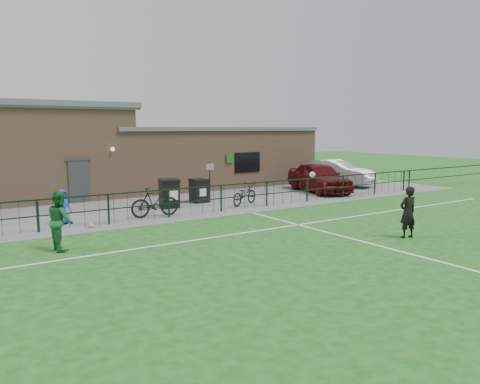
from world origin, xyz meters
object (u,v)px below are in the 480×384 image
sign_post (210,182)px  car_maroon (319,177)px  outfield_player (60,221)px  spectator_child (63,207)px  wheelie_bin_left (169,194)px  wheelie_bin_right (199,191)px  ball_ground (91,225)px  car_silver (335,173)px  bicycle_e (244,194)px  bicycle_d (155,202)px

sign_post → car_maroon: sign_post is taller
outfield_player → spectator_child: bearing=-15.6°
wheelie_bin_left → car_maroon: bearing=13.1°
wheelie_bin_left → wheelie_bin_right: 1.94m
spectator_child → ball_ground: 1.51m
wheelie_bin_right → outfield_player: size_ratio=0.60×
car_silver → ball_ground: size_ratio=25.29×
wheelie_bin_right → car_silver: car_silver is taller
wheelie_bin_left → bicycle_e: 3.55m
bicycle_d → ball_ground: 2.96m
bicycle_d → spectator_child: spectator_child is taller
wheelie_bin_right → outfield_player: outfield_player is taller
bicycle_d → sign_post: bearing=-57.9°
bicycle_d → bicycle_e: (4.75, 0.45, -0.10)m
wheelie_bin_right → sign_post: bearing=-33.9°
wheelie_bin_left → spectator_child: size_ratio=0.92×
wheelie_bin_left → bicycle_e: size_ratio=0.63×
bicycle_d → outfield_player: (-4.47, -3.29, 0.27)m
bicycle_d → spectator_child: (-3.52, 0.56, 0.05)m
outfield_player → wheelie_bin_right: bearing=-55.9°
wheelie_bin_right → sign_post: size_ratio=0.54×
wheelie_bin_right → bicycle_e: size_ratio=0.55×
car_maroon → car_silver: size_ratio=0.98×
spectator_child → outfield_player: outfield_player is taller
bicycle_e → ball_ground: (-7.59, -1.10, -0.43)m
wheelie_bin_right → spectator_child: size_ratio=0.80×
sign_post → outfield_player: bearing=-147.1°
wheelie_bin_right → car_silver: (10.46, 1.17, 0.29)m
wheelie_bin_right → ball_ground: bearing=-153.1°
bicycle_d → outfield_player: bearing=130.0°
sign_post → car_silver: sign_post is taller
wheelie_bin_right → bicycle_d: (-3.34, -2.36, 0.08)m
wheelie_bin_left → outfield_player: (-5.94, -5.10, 0.27)m
wheelie_bin_right → car_silver: size_ratio=0.21×
wheelie_bin_left → bicycle_e: wheelie_bin_left is taller
spectator_child → bicycle_d: bearing=-31.9°
sign_post → spectator_child: (-7.30, -1.49, -0.33)m
car_maroon → spectator_child: car_maroon is taller
bicycle_e → outfield_player: 9.96m
car_silver → spectator_child: car_silver is taller
wheelie_bin_left → sign_post: (2.30, 0.24, 0.39)m
wheelie_bin_left → spectator_child: 5.15m
wheelie_bin_left → bicycle_e: (3.28, -1.36, -0.10)m
wheelie_bin_left → bicycle_d: bearing=-116.5°
sign_post → bicycle_e: 1.93m
sign_post → outfield_player: 9.83m
car_maroon → car_silver: bearing=43.2°
wheelie_bin_right → bicycle_d: bicycle_d is taller
bicycle_d → car_maroon: bearing=-76.6°
wheelie_bin_right → ball_ground: size_ratio=5.41×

